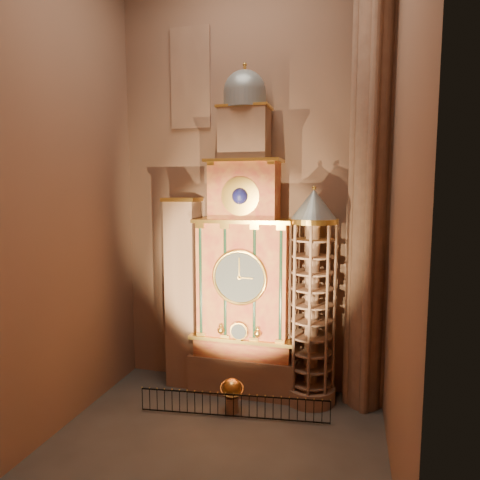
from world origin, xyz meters
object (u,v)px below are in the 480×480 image
(portrait_tower, at_px, (183,292))
(astronomical_clock, at_px, (244,267))
(stair_turret, at_px, (312,299))
(iron_railing, at_px, (233,406))
(celestial_globe, at_px, (232,392))

(portrait_tower, bearing_deg, astronomical_clock, -0.29)
(stair_turret, bearing_deg, iron_railing, -141.67)
(celestial_globe, height_order, iron_railing, celestial_globe)
(portrait_tower, height_order, iron_railing, portrait_tower)
(astronomical_clock, height_order, stair_turret, astronomical_clock)
(stair_turret, distance_m, celestial_globe, 5.92)
(iron_railing, bearing_deg, celestial_globe, 113.02)
(stair_turret, xyz_separation_m, celestial_globe, (-3.53, -2.07, -4.28))
(astronomical_clock, xyz_separation_m, stair_turret, (3.50, -0.26, -1.41))
(iron_railing, bearing_deg, portrait_tower, 141.29)
(stair_turret, bearing_deg, celestial_globe, -149.57)
(astronomical_clock, relative_size, portrait_tower, 1.64)
(astronomical_clock, relative_size, stair_turret, 1.55)
(astronomical_clock, xyz_separation_m, portrait_tower, (-3.40, 0.02, -1.53))
(astronomical_clock, height_order, celestial_globe, astronomical_clock)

